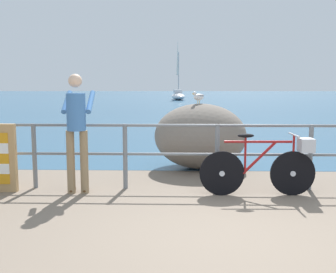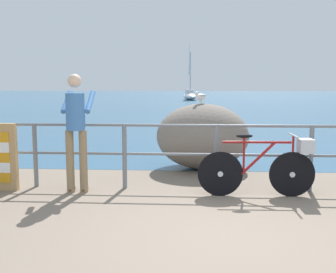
{
  "view_description": "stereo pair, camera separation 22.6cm",
  "coord_description": "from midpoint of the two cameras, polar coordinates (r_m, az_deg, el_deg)",
  "views": [
    {
      "loc": [
        -0.58,
        -4.22,
        1.63
      ],
      "look_at": [
        -0.78,
        2.42,
        0.78
      ],
      "focal_mm": 43.48,
      "sensor_mm": 36.0,
      "label": 1
    },
    {
      "loc": [
        -0.35,
        -4.21,
        1.63
      ],
      "look_at": [
        -0.78,
        2.42,
        0.78
      ],
      "focal_mm": 43.48,
      "sensor_mm": 36.0,
      "label": 2
    }
  ],
  "objects": [
    {
      "name": "promenade_railing",
      "position": [
        6.32,
        5.9,
        -1.71
      ],
      "size": [
        8.67,
        0.07,
        1.02
      ],
      "color": "slate",
      "rests_on": "ground_plane"
    },
    {
      "name": "ground_plane",
      "position": [
        24.28,
        2.81,
        3.36
      ],
      "size": [
        120.0,
        120.0,
        0.1
      ],
      "primitive_type": "cube",
      "color": "#756656"
    },
    {
      "name": "bicycle",
      "position": [
        6.11,
        12.77,
        -3.84
      ],
      "size": [
        1.7,
        0.48,
        0.92
      ],
      "rotation": [
        0.0,
        0.0,
        0.03
      ],
      "color": "black",
      "rests_on": "ground_plane"
    },
    {
      "name": "seagull",
      "position": [
        7.86,
        3.48,
        5.64
      ],
      "size": [
        0.29,
        0.29,
        0.23
      ],
      "rotation": [
        0.0,
        0.0,
        3.94
      ],
      "color": "gold",
      "rests_on": "breakwater_boulder_main"
    },
    {
      "name": "person_at_railing",
      "position": [
        6.21,
        -13.69,
        1.24
      ],
      "size": [
        0.47,
        0.65,
        1.78
      ],
      "rotation": [
        0.0,
        0.0,
        1.63
      ],
      "color": "#8C7251",
      "rests_on": "ground_plane"
    },
    {
      "name": "breakwater_boulder_main",
      "position": [
        7.91,
        3.73,
        0.06
      ],
      "size": [
        1.78,
        1.56,
        1.26
      ],
      "color": "slate",
      "rests_on": "ground"
    },
    {
      "name": "sea_surface",
      "position": [
        52.59,
        2.23,
        5.56
      ],
      "size": [
        120.0,
        90.0,
        0.01
      ],
      "primitive_type": "cube",
      "color": "#2D5675",
      "rests_on": "ground_plane"
    },
    {
      "name": "sailboat",
      "position": [
        42.92,
        1.28,
        6.1
      ],
      "size": [
        1.87,
        4.53,
        6.16
      ],
      "rotation": [
        0.0,
        0.0,
        4.84
      ],
      "color": "white",
      "rests_on": "sea_surface"
    }
  ]
}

